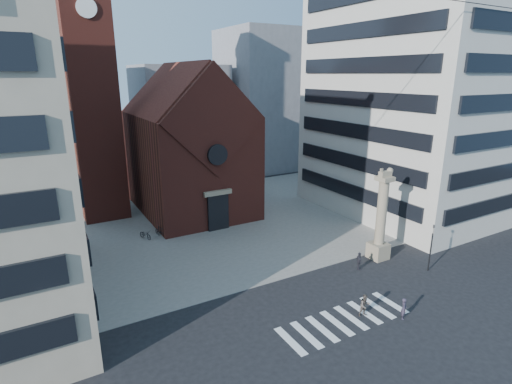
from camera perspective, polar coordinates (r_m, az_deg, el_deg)
ground at (r=31.62m, az=7.94°, el=-15.31°), size 120.00×120.00×0.00m
piazza at (r=46.45m, az=-6.45°, el=-4.49°), size 46.00×30.00×0.05m
zebra_crossing at (r=30.02m, az=12.46°, el=-17.46°), size 10.20×3.20×0.01m
church at (r=49.77m, az=-9.54°, el=6.32°), size 12.00×16.65×18.00m
campanile at (r=49.48m, az=-22.50°, el=14.32°), size 5.50×5.50×31.20m
building_right at (r=52.51m, az=22.10°, el=14.71°), size 18.00×22.00×32.00m
bg_block_mid at (r=70.25m, az=-10.73°, el=10.02°), size 14.00×12.00×18.00m
bg_block_right at (r=74.15m, az=1.98°, el=12.95°), size 16.00×14.00×24.00m
lion_column at (r=38.33m, az=17.38°, el=-4.32°), size 1.63×1.60×8.68m
traffic_light at (r=37.89m, az=23.73°, el=-7.15°), size 0.13×0.16×4.30m
pedestrian_0 at (r=30.95m, az=20.37°, el=-15.34°), size 0.68×0.66×1.57m
pedestrian_1 at (r=30.40m, az=15.30°, el=-15.35°), size 0.93×0.78×1.68m
pedestrian_2 at (r=36.66m, az=14.49°, el=-9.54°), size 0.75×1.04×1.64m
scooter_0 at (r=43.40m, az=-15.52°, el=-5.86°), size 1.27×1.88×0.94m
scooter_1 at (r=43.75m, az=-13.48°, el=-5.45°), size 1.12×1.78×1.04m
scooter_2 at (r=44.19m, az=-11.47°, el=-5.17°), size 1.27×1.88×0.94m
scooter_3 at (r=44.65m, az=-9.51°, el=-4.76°), size 1.12×1.78×1.04m
scooter_4 at (r=45.20m, az=-7.59°, el=-4.47°), size 1.27×1.88×0.94m
scooter_5 at (r=45.76m, az=-5.73°, el=-4.07°), size 1.12×1.78×1.04m
scooter_6 at (r=46.40m, az=-3.91°, el=-3.79°), size 1.27×1.88×0.94m
scooter_7 at (r=47.06m, az=-2.14°, el=-3.40°), size 1.12×1.78×1.04m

